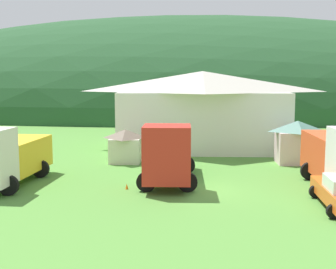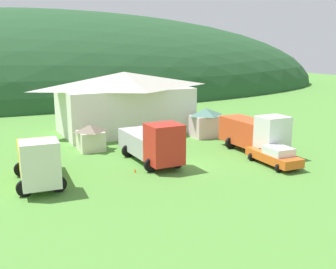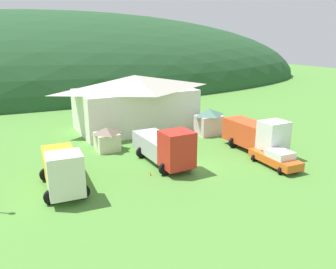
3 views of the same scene
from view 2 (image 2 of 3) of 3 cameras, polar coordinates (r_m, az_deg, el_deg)
name	(u,v)px [view 2 (image 2 of 3)]	position (r m, az deg, el deg)	size (l,w,h in m)	color
ground_plane	(185,165)	(32.53, 2.47, -4.49)	(200.00, 200.00, 0.00)	#518C38
forested_hill_backdrop	(49,92)	(89.80, -16.84, 5.88)	(140.74, 60.00, 34.45)	#234C28
depot_building	(125,101)	(45.23, -6.29, 4.81)	(15.22, 9.02, 6.81)	white
play_shed_cream	(91,137)	(37.66, -11.11, -0.37)	(2.42, 2.55, 2.45)	beige
play_shed_pink	(205,122)	(42.62, 5.42, 1.79)	(3.12, 2.42, 3.15)	beige
heavy_rig_striped	(38,160)	(29.11, -18.28, -3.56)	(3.53, 7.40, 3.60)	silver
crane_truck_red	(153,143)	(32.73, -2.24, -1.22)	(3.44, 8.05, 3.70)	red
heavy_rig_white	(255,133)	(36.85, 12.46, 0.27)	(3.28, 7.47, 3.74)	white
service_pickup_orange	(275,156)	(33.46, 15.13, -2.97)	(2.54, 5.26, 1.66)	orange
traffic_cone_near_pickup	(135,172)	(30.87, -4.79, -5.47)	(0.36, 0.36, 0.64)	orange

